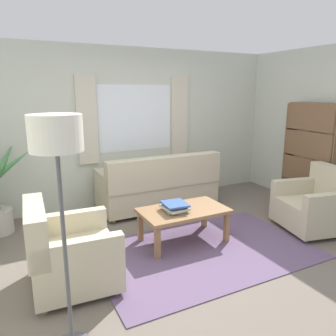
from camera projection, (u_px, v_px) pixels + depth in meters
The scene contains 11 objects.
ground_plane at pixel (205, 252), 3.95m from camera, with size 6.24×6.24×0.00m, color #6B6056.
wall_back at pixel (135, 127), 5.61m from camera, with size 5.32×0.12×2.60m, color beige.
window_with_curtains at pixel (136, 118), 5.50m from camera, with size 1.98×0.07×1.40m.
area_rug at pixel (205, 252), 3.95m from camera, with size 2.60×1.64×0.01m, color #604C6B.
couch at pixel (159, 187), 5.34m from camera, with size 1.90×0.82×0.92m.
armchair_left at pixel (68, 253), 3.19m from camera, with size 0.87×0.89×0.88m.
armchair_right at pixel (316, 205), 4.53m from camera, with size 0.98×1.00×0.88m.
coffee_table at pixel (184, 213), 4.15m from camera, with size 1.10×0.64×0.44m.
book_stack_on_table at pixel (175, 207), 4.06m from camera, with size 0.30×0.35×0.11m.
bookshelf at pixel (312, 162), 5.23m from camera, with size 0.30×0.94×1.72m.
standing_lamp at pixel (57, 156), 2.13m from camera, with size 0.35×0.35×1.76m.
Camera 1 is at (-2.03, -3.01, 1.91)m, focal length 34.88 mm.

